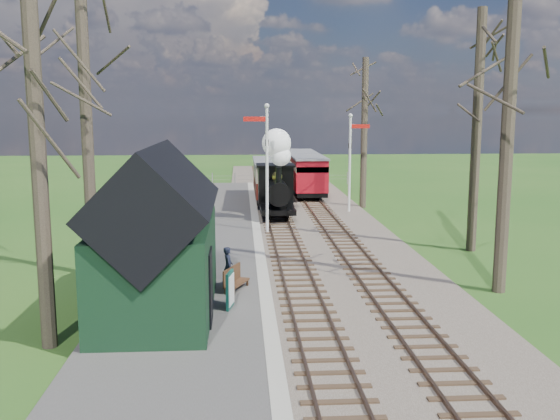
% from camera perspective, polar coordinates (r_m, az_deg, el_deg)
% --- Properties ---
extents(ground, '(140.00, 140.00, 0.00)m').
position_cam_1_polar(ground, '(14.72, 4.40, -14.59)').
color(ground, '#28571B').
rests_on(ground, ground).
extents(distant_hills, '(114.40, 48.00, 22.02)m').
position_cam_1_polar(distant_hills, '(80.87, -1.12, -6.74)').
color(distant_hills, '#385B23').
rests_on(distant_hills, ground).
extents(ballast_bed, '(8.00, 60.00, 0.10)m').
position_cam_1_polar(ballast_bed, '(35.97, 1.60, -0.25)').
color(ballast_bed, brown).
rests_on(ballast_bed, ground).
extents(track_near, '(1.60, 60.00, 0.15)m').
position_cam_1_polar(track_near, '(35.87, -0.47, -0.20)').
color(track_near, brown).
rests_on(track_near, ground).
extents(track_far, '(1.60, 60.00, 0.15)m').
position_cam_1_polar(track_far, '(36.10, 3.65, -0.15)').
color(track_far, brown).
rests_on(track_far, ground).
extents(platform, '(5.00, 44.00, 0.20)m').
position_cam_1_polar(platform, '(27.99, -6.74, -2.92)').
color(platform, '#474442').
rests_on(platform, ground).
extents(coping_strip, '(0.40, 44.00, 0.21)m').
position_cam_1_polar(coping_strip, '(27.96, -2.03, -2.87)').
color(coping_strip, '#B2AD9E').
rests_on(coping_strip, ground).
extents(station_shed, '(3.25, 6.30, 4.78)m').
position_cam_1_polar(station_shed, '(17.87, -11.14, -2.81)').
color(station_shed, black).
rests_on(station_shed, platform).
extents(semaphore_near, '(1.22, 0.24, 6.22)m').
position_cam_1_polar(semaphore_near, '(29.45, -1.33, 4.67)').
color(semaphore_near, silver).
rests_on(semaphore_near, ground).
extents(semaphore_far, '(1.22, 0.24, 5.72)m').
position_cam_1_polar(semaphore_far, '(35.99, 6.52, 4.99)').
color(semaphore_far, silver).
rests_on(semaphore_far, ground).
extents(bare_trees, '(15.51, 22.39, 12.00)m').
position_cam_1_polar(bare_trees, '(23.68, 4.36, 7.40)').
color(bare_trees, '#382D23').
rests_on(bare_trees, ground).
extents(fence_line, '(12.60, 0.08, 1.00)m').
position_cam_1_polar(fence_line, '(49.68, -1.01, 2.93)').
color(fence_line, slate).
rests_on(fence_line, ground).
extents(locomotive, '(1.91, 4.47, 4.79)m').
position_cam_1_polar(locomotive, '(33.73, -0.32, 2.80)').
color(locomotive, black).
rests_on(locomotive, ground).
extents(coach, '(2.23, 7.66, 2.35)m').
position_cam_1_polar(coach, '(39.82, -0.80, 2.92)').
color(coach, black).
rests_on(coach, ground).
extents(red_carriage_a, '(2.18, 5.39, 2.29)m').
position_cam_1_polar(red_carriage_a, '(42.08, 2.60, 3.20)').
color(red_carriage_a, black).
rests_on(red_carriage_a, ground).
extents(red_carriage_b, '(2.18, 5.39, 2.29)m').
position_cam_1_polar(red_carriage_b, '(47.53, 1.88, 3.88)').
color(red_carriage_b, black).
rests_on(red_carriage_b, ground).
extents(sign_board, '(0.24, 0.74, 1.08)m').
position_cam_1_polar(sign_board, '(18.34, -4.58, -7.28)').
color(sign_board, '#0F4639').
rests_on(sign_board, platform).
extents(bench, '(0.86, 1.35, 0.75)m').
position_cam_1_polar(bench, '(20.19, -4.22, -6.30)').
color(bench, '#442A18').
rests_on(bench, platform).
extents(person, '(0.36, 0.51, 1.31)m').
position_cam_1_polar(person, '(20.50, -4.76, -5.18)').
color(person, '#1A1D30').
rests_on(person, platform).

